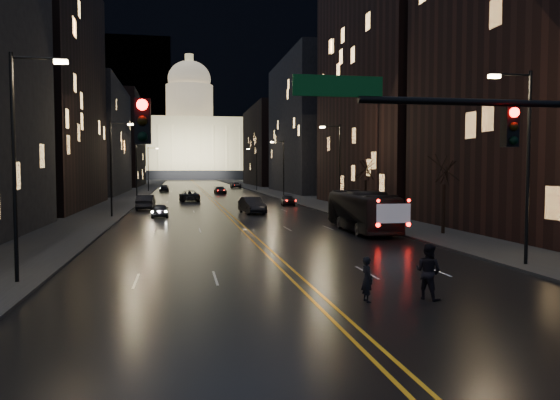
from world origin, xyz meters
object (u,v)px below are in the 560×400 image
oncoming_car_b (146,202)px  pedestrian_b (428,272)px  receding_car_a (252,205)px  bus (362,211)px  oncoming_car_a (160,210)px  pedestrian_a (367,280)px

oncoming_car_b → pedestrian_b: size_ratio=2.63×
receding_car_a → pedestrian_b: 37.55m
bus → oncoming_car_a: bus is taller
oncoming_car_b → receding_car_a: bearing=147.5°
pedestrian_a → oncoming_car_b: bearing=6.4°
oncoming_car_a → pedestrian_a: 35.78m
bus → pedestrian_b: bearing=-100.7°
pedestrian_a → oncoming_car_a: bearing=7.0°
bus → pedestrian_a: (-6.76, -20.30, -0.70)m
bus → oncoming_car_b: bus is taller
oncoming_car_b → receding_car_a: size_ratio=1.00×
bus → pedestrian_b: (-4.53, -20.30, -0.50)m
pedestrian_b → bus: bearing=-47.5°
oncoming_car_b → receding_car_a: same height
bus → pedestrian_b: size_ratio=5.43×
oncoming_car_a → pedestrian_b: size_ratio=2.03×
bus → pedestrian_a: 21.41m
oncoming_car_a → receding_car_a: 9.50m
oncoming_car_a → pedestrian_b: pedestrian_b is taller
oncoming_car_b → pedestrian_b: pedestrian_b is taller
bus → pedestrian_a: bearing=-106.5°
oncoming_car_a → receding_car_a: bearing=-165.6°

